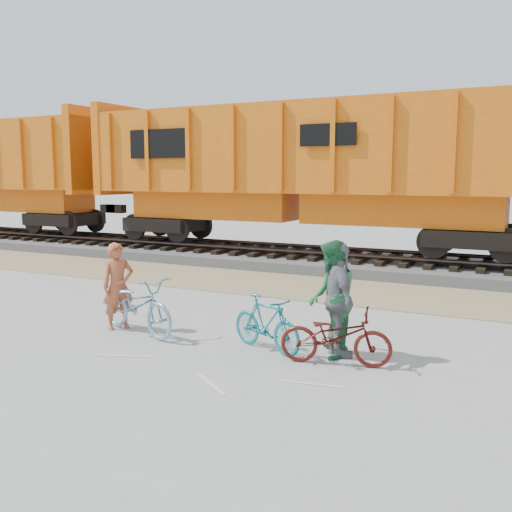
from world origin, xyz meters
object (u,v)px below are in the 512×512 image
object	(u,v)px
bicycle_maroon	(336,336)
person_woman	(339,300)
person_solo	(118,286)
person_man	(331,299)
bicycle_teal	(266,323)
bicycle_blue	(137,305)
hopper_car_center	(301,167)

from	to	relation	value
bicycle_maroon	person_woman	bearing A→B (deg)	1.23
bicycle_maroon	person_solo	world-z (taller)	person_solo
bicycle_maroon	person_man	size ratio (longest dim) A/B	0.91
bicycle_teal	person_man	distance (m)	1.12
bicycle_blue	person_woman	world-z (taller)	person_woman
hopper_car_center	bicycle_teal	size ratio (longest dim) A/B	9.53
hopper_car_center	bicycle_maroon	bearing A→B (deg)	-64.41
person_man	person_woman	world-z (taller)	person_man
bicycle_blue	bicycle_teal	xyz separation A→B (m)	(2.45, 0.12, -0.07)
bicycle_blue	bicycle_teal	world-z (taller)	bicycle_blue
hopper_car_center	person_woman	distance (m)	9.48
bicycle_blue	person_man	world-z (taller)	person_man
bicycle_blue	person_woman	bearing A→B (deg)	-67.77
bicycle_teal	person_woman	distance (m)	1.21
bicycle_maroon	person_man	xyz separation A→B (m)	(-0.20, 0.35, 0.47)
bicycle_maroon	person_man	bearing A→B (deg)	16.76
bicycle_teal	person_woman	world-z (taller)	person_woman
hopper_car_center	person_solo	xyz separation A→B (m)	(0.01, -8.56, -2.23)
bicycle_blue	person_solo	xyz separation A→B (m)	(-0.50, 0.10, 0.27)
bicycle_maroon	person_solo	bearing A→B (deg)	75.37
bicycle_maroon	person_woman	world-z (taller)	person_woman
bicycle_teal	hopper_car_center	bearing A→B (deg)	39.82
hopper_car_center	person_solo	distance (m)	8.85
bicycle_blue	bicycle_maroon	distance (m)	3.65
bicycle_blue	bicycle_maroon	bearing A→B (deg)	-74.19
bicycle_maroon	person_solo	xyz separation A→B (m)	(-4.15, 0.13, 0.35)
hopper_car_center	bicycle_blue	size ratio (longest dim) A/B	7.23
hopper_car_center	bicycle_teal	world-z (taller)	hopper_car_center
person_solo	hopper_car_center	bearing A→B (deg)	34.12
bicycle_blue	person_solo	distance (m)	0.58
bicycle_maroon	person_woman	size ratio (longest dim) A/B	0.92
person_solo	person_woman	distance (m)	4.06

